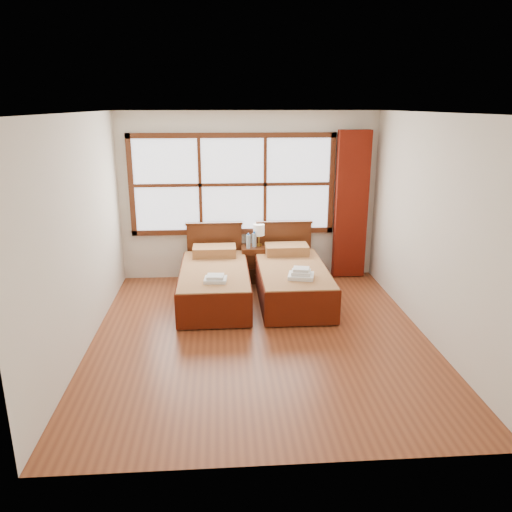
{
  "coord_description": "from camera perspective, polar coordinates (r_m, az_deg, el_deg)",
  "views": [
    {
      "loc": [
        -0.44,
        -5.46,
        2.69
      ],
      "look_at": [
        0.0,
        0.7,
        0.8
      ],
      "focal_mm": 35.0,
      "sensor_mm": 36.0,
      "label": 1
    }
  ],
  "objects": [
    {
      "name": "nightstand",
      "position": [
        7.85,
        -0.13,
        -0.88
      ],
      "size": [
        0.42,
        0.42,
        0.56
      ],
      "color": "#512511",
      "rests_on": "floor"
    },
    {
      "name": "floor",
      "position": [
        6.1,
        0.46,
        -9.16
      ],
      "size": [
        4.5,
        4.5,
        0.0
      ],
      "primitive_type": "plane",
      "color": "brown",
      "rests_on": "ground"
    },
    {
      "name": "towels_right",
      "position": [
        6.58,
        5.17,
        -2.05
      ],
      "size": [
        0.39,
        0.35,
        0.14
      ],
      "rotation": [
        0.0,
        0.0,
        -0.22
      ],
      "color": "white",
      "rests_on": "bed_right"
    },
    {
      "name": "wall_right",
      "position": [
        6.14,
        19.47,
        2.93
      ],
      "size": [
        0.0,
        4.5,
        4.5
      ],
      "primitive_type": "plane",
      "rotation": [
        1.57,
        0.0,
        -1.57
      ],
      "color": "silver",
      "rests_on": "floor"
    },
    {
      "name": "wall_back",
      "position": [
        7.85,
        -0.83,
        6.79
      ],
      "size": [
        4.0,
        0.0,
        4.0
      ],
      "primitive_type": "plane",
      "rotation": [
        1.57,
        0.0,
        0.0
      ],
      "color": "silver",
      "rests_on": "floor"
    },
    {
      "name": "bed_right",
      "position": [
        7.15,
        4.1,
        -2.73
      ],
      "size": [
        0.96,
        1.98,
        0.92
      ],
      "color": "#3E1C0C",
      "rests_on": "floor"
    },
    {
      "name": "curtain",
      "position": [
        7.99,
        10.83,
        5.72
      ],
      "size": [
        0.5,
        0.16,
        2.3
      ],
      "primitive_type": "cube",
      "color": "maroon",
      "rests_on": "wall_back"
    },
    {
      "name": "ceiling",
      "position": [
        5.48,
        0.53,
        16.06
      ],
      "size": [
        4.5,
        4.5,
        0.0
      ],
      "primitive_type": "plane",
      "rotation": [
        3.14,
        0.0,
        0.0
      ],
      "color": "white",
      "rests_on": "wall_back"
    },
    {
      "name": "bottle_near",
      "position": [
        7.65,
        -0.89,
        1.68
      ],
      "size": [
        0.06,
        0.06,
        0.24
      ],
      "color": "#A4C0D3",
      "rests_on": "nightstand"
    },
    {
      "name": "wall_left",
      "position": [
        5.84,
        -19.46,
        2.26
      ],
      "size": [
        0.0,
        4.5,
        4.5
      ],
      "primitive_type": "plane",
      "rotation": [
        1.57,
        0.0,
        1.57
      ],
      "color": "silver",
      "rests_on": "floor"
    },
    {
      "name": "window",
      "position": [
        7.77,
        -2.68,
        8.16
      ],
      "size": [
        3.16,
        0.06,
        1.56
      ],
      "color": "white",
      "rests_on": "wall_back"
    },
    {
      "name": "lamp",
      "position": [
        7.77,
        0.33,
        2.93
      ],
      "size": [
        0.17,
        0.17,
        0.34
      ],
      "color": "gold",
      "rests_on": "nightstand"
    },
    {
      "name": "bottle_far",
      "position": [
        7.73,
        -0.2,
        1.86
      ],
      "size": [
        0.06,
        0.06,
        0.24
      ],
      "color": "#A4C0D3",
      "rests_on": "nightstand"
    },
    {
      "name": "towels_left",
      "position": [
        6.46,
        -4.66,
        -2.59
      ],
      "size": [
        0.31,
        0.27,
        0.08
      ],
      "rotation": [
        0.0,
        0.0,
        -0.09
      ],
      "color": "white",
      "rests_on": "bed_left"
    },
    {
      "name": "bed_left",
      "position": [
        7.08,
        -4.75,
        -2.94
      ],
      "size": [
        0.96,
        1.98,
        0.92
      ],
      "color": "#3E1C0C",
      "rests_on": "floor"
    }
  ]
}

